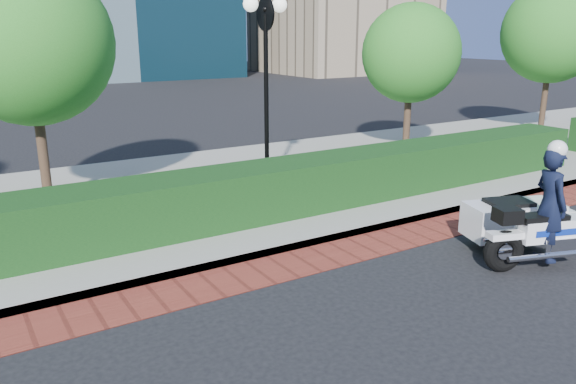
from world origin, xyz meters
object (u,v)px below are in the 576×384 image
tree_d (552,33)px  tree_b (29,43)px  lamppost (266,65)px  police_motorcycle (538,218)px  tree_c (411,53)px

tree_d → tree_b: bearing=180.0°
lamppost → tree_b: bearing=163.9°
lamppost → tree_d: (12.00, 1.30, 0.65)m
lamppost → police_motorcycle: bearing=-71.0°
lamppost → tree_b: (-4.50, 1.30, 0.48)m
lamppost → tree_d: bearing=6.2°
tree_b → tree_c: tree_b is taller
lamppost → tree_c: 5.65m
tree_b → tree_d: tree_d is taller
tree_b → police_motorcycle: 9.80m
tree_b → tree_d: (16.50, 0.00, 0.18)m
police_motorcycle → tree_d: bearing=53.2°
lamppost → tree_b: tree_b is taller
police_motorcycle → tree_b: bearing=151.9°
tree_d → lamppost: bearing=-173.8°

